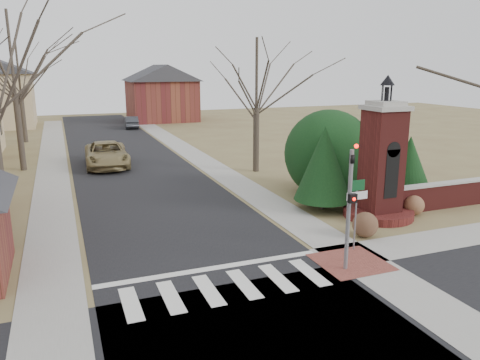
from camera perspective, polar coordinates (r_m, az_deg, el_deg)
name	(u,v)px	position (r m, az deg, el deg)	size (l,w,h in m)	color
ground	(235,299)	(14.59, -0.57, -14.27)	(120.00, 120.00, 0.00)	brown
main_street	(129,162)	(35.03, -13.38, 2.11)	(8.00, 70.00, 0.01)	black
cross_street	(279,354)	(12.22, 4.73, -20.37)	(120.00, 8.00, 0.01)	black
crosswalk_zone	(226,287)	(15.25, -1.66, -12.91)	(8.00, 2.20, 0.02)	silver
stop_bar	(212,269)	(16.53, -3.43, -10.72)	(8.00, 0.35, 0.02)	silver
sidewalk_right_main	(198,157)	(36.07, -5.18, 2.77)	(2.00, 60.00, 0.02)	gray
sidewalk_left	(52,168)	(34.74, -21.89, 1.40)	(2.00, 60.00, 0.02)	gray
curb_apron	(351,262)	(17.44, 13.36, -9.73)	(2.40, 2.40, 0.02)	brown
traffic_signal_pole	(350,198)	(15.99, 13.25, -2.10)	(0.28, 0.41, 4.50)	slate
sign_post	(357,201)	(17.99, 14.02, -2.48)	(0.90, 0.07, 2.75)	slate
brick_gate_monument	(381,171)	(22.26, 16.83, 1.01)	(3.20, 3.20, 6.47)	maroon
brick_garden_wall	(453,194)	(25.58, 24.58, -1.53)	(7.50, 0.50, 1.30)	maroon
house_distant_right	(161,92)	(61.42, -9.59, 10.58)	(8.80, 8.80, 7.30)	brown
evergreen_near	(324,163)	(22.83, 10.19, 2.03)	(2.80, 2.80, 4.10)	#473D33
evergreen_mid	(367,149)	(25.58, 15.17, 3.70)	(3.40, 3.40, 4.70)	#473D33
evergreen_far	(409,163)	(26.18, 19.91, 2.02)	(2.40, 2.40, 3.30)	#473D33
evergreen_mass	(329,150)	(25.83, 10.76, 3.59)	(4.80, 4.80, 4.80)	black
bare_tree_1	(10,47)	(34.16, -26.23, 14.38)	(8.40, 8.40, 11.64)	#473D33
bare_tree_2	(17,64)	(47.15, -25.49, 12.67)	(7.35, 7.35, 10.19)	#473D33
bare_tree_3	(257,68)	(30.52, 2.05, 13.44)	(7.00, 7.00, 9.70)	#473D33
pickup_truck	(107,154)	(33.89, -15.94, 3.02)	(2.82, 6.12, 1.70)	olive
distant_car	(132,122)	(54.57, -13.08, 6.89)	(1.40, 4.02, 1.32)	#33353B
dry_shrub_left	(365,225)	(19.88, 15.02, -5.29)	(1.05, 1.05, 1.05)	brown
dry_shrub_right	(414,205)	(23.46, 20.46, -2.91)	(0.94, 0.94, 0.94)	brown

